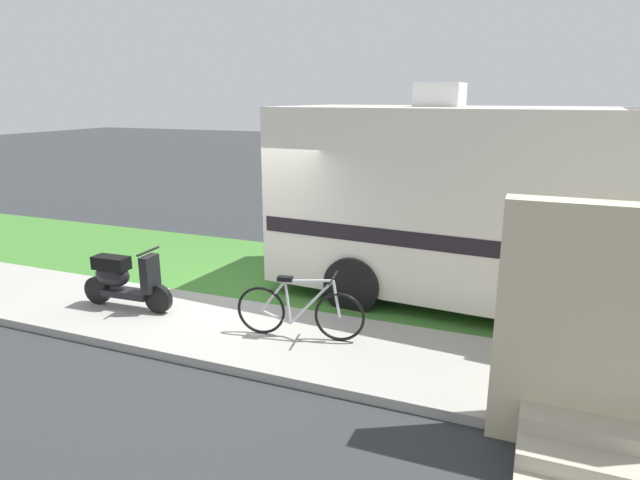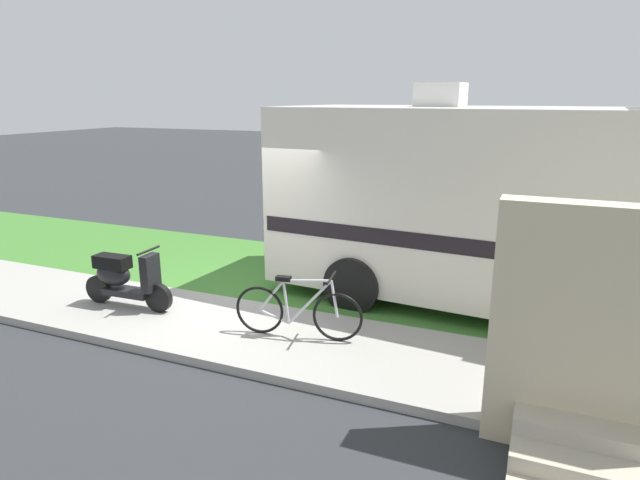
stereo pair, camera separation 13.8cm
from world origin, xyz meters
The scene contains 9 objects.
ground_plane centered at (0.00, 0.00, 0.00)m, with size 80.00×80.00×0.00m, color #2D3033.
sidewalk centered at (0.00, -1.20, 0.06)m, with size 24.00×2.00×0.12m.
grass_strip centered at (0.00, 1.50, 0.04)m, with size 24.00×3.40×0.08m.
motorhome_rv centered at (3.94, 1.34, 1.73)m, with size 7.23×3.14×3.62m.
scooter centered at (-1.42, -1.17, 0.58)m, with size 1.57×0.50×0.97m.
bicycle centered at (1.52, -1.13, 0.50)m, with size 1.74×0.52×0.89m.
pickup_truck_near centered at (3.83, 6.42, 0.96)m, with size 5.62×2.51×1.80m.
porch_steps centered at (5.06, -2.29, 0.97)m, with size 2.00×1.26×2.40m.
bottle_green centered at (4.73, -1.18, 0.23)m, with size 0.08×0.08×0.26m.
Camera 2 is at (4.43, -7.26, 3.28)m, focal length 30.46 mm.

